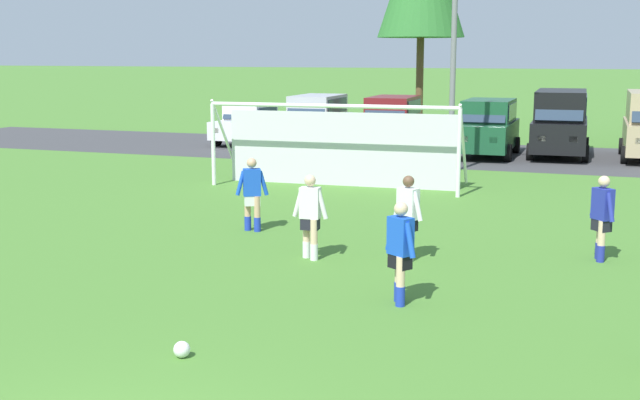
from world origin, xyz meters
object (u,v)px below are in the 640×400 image
at_px(player_midfield_center, 408,218).
at_px(parked_car_slot_center, 488,127).
at_px(player_trailing_back, 310,217).
at_px(parked_car_slot_far_left, 249,124).
at_px(soccer_ball, 182,349).
at_px(street_lamp, 459,51).
at_px(soccer_goal, 338,143).
at_px(player_winger_right, 602,218).
at_px(parked_car_slot_center_left, 392,122).
at_px(parked_car_slot_center_right, 560,122).
at_px(player_defender_far, 252,195).
at_px(player_winger_left, 400,253).
at_px(parked_car_slot_left, 317,120).

distance_m(player_midfield_center, parked_car_slot_center, 16.92).
relative_size(player_trailing_back, parked_car_slot_far_left, 0.38).
distance_m(soccer_ball, street_lamp, 18.34).
height_order(soccer_goal, player_midfield_center, soccer_goal).
bearing_deg(street_lamp, parked_car_slot_far_left, 149.87).
bearing_deg(parked_car_slot_center, street_lamp, -93.94).
xyz_separation_m(player_winger_right, parked_car_slot_center_left, (-8.42, 16.75, 0.29)).
bearing_deg(parked_car_slot_center_right, player_winger_right, -83.96).
bearing_deg(player_defender_far, player_trailing_back, -43.13).
bearing_deg(parked_car_slot_center, player_midfield_center, -87.05).
height_order(player_winger_left, parked_car_slot_center_right, parked_car_slot_center_right).
xyz_separation_m(player_midfield_center, street_lamp, (-1.21, 11.93, 3.15)).
bearing_deg(parked_car_slot_left, parked_car_slot_center, -8.30).
bearing_deg(player_trailing_back, player_defender_far, 136.87).
bearing_deg(parked_car_slot_center, player_defender_far, -100.98).
bearing_deg(player_defender_far, soccer_ball, -72.76).
height_order(player_trailing_back, street_lamp, street_lamp).
distance_m(soccer_goal, player_midfield_center, 8.90).
bearing_deg(street_lamp, player_midfield_center, -84.20).
xyz_separation_m(player_winger_left, parked_car_slot_far_left, (-11.85, 20.56, 0.05)).
bearing_deg(soccer_ball, parked_car_slot_left, 105.57).
bearing_deg(parked_car_slot_far_left, soccer_ball, -67.74).
distance_m(player_defender_far, street_lamp, 11.29).
relative_size(parked_car_slot_center_right, street_lamp, 0.63).
bearing_deg(parked_car_slot_left, player_trailing_back, -70.75).
bearing_deg(street_lamp, player_winger_right, -66.36).
distance_m(soccer_ball, parked_car_slot_center_left, 24.20).
height_order(soccer_ball, parked_car_slot_center, parked_car_slot_center).
xyz_separation_m(parked_car_slot_far_left, street_lamp, (10.10, -5.86, 3.09)).
distance_m(parked_car_slot_far_left, parked_car_slot_center, 10.48).
relative_size(player_midfield_center, parked_car_slot_far_left, 0.38).
relative_size(parked_car_slot_center, street_lamp, 0.60).
relative_size(player_midfield_center, parked_car_slot_center, 0.36).
height_order(parked_car_slot_left, street_lamp, street_lamp).
relative_size(player_winger_right, parked_car_slot_far_left, 0.38).
distance_m(player_midfield_center, parked_car_slot_left, 19.77).
distance_m(soccer_ball, parked_car_slot_far_left, 25.72).
height_order(soccer_ball, parked_car_slot_left, parked_car_slot_left).
xyz_separation_m(soccer_ball, player_midfield_center, (1.57, 6.00, 0.71)).
xyz_separation_m(parked_car_slot_far_left, parked_car_slot_center_left, (6.38, 0.16, 0.24)).
xyz_separation_m(player_defender_far, parked_car_slot_center_left, (-1.06, 16.53, 0.29)).
xyz_separation_m(soccer_ball, player_winger_left, (2.11, 3.22, 0.71)).
height_order(soccer_goal, player_trailing_back, soccer_goal).
height_order(soccer_ball, player_winger_left, player_winger_left).
distance_m(parked_car_slot_left, parked_car_slot_center_right, 10.00).
distance_m(parked_car_slot_center_left, parked_car_slot_center_right, 6.68).
relative_size(parked_car_slot_left, parked_car_slot_center_left, 1.00).
relative_size(parked_car_slot_far_left, parked_car_slot_left, 0.93).
bearing_deg(soccer_goal, parked_car_slot_center, 70.71).
distance_m(player_midfield_center, parked_car_slot_far_left, 21.08).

